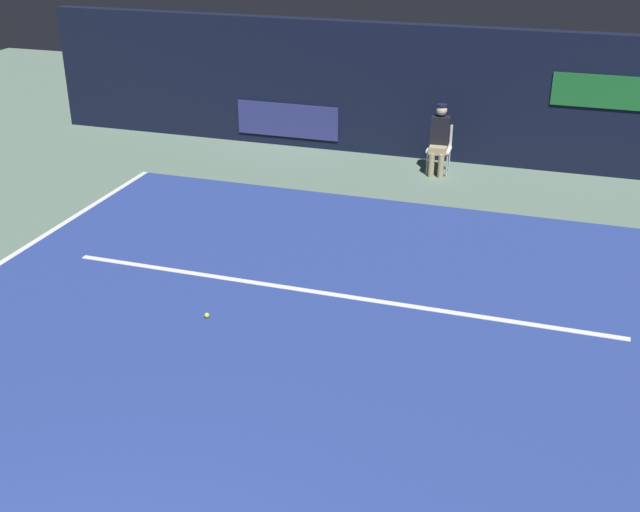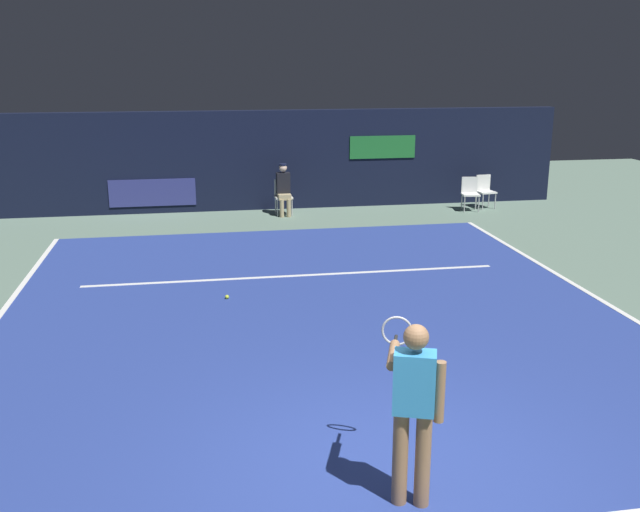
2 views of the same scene
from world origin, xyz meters
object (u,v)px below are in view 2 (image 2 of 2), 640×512
at_px(line_judge_on_chair, 284,189).
at_px(tennis_ball, 227,297).
at_px(courtside_chair_far, 470,192).
at_px(courtside_chair_near, 485,189).
at_px(tennis_player, 413,403).

relative_size(line_judge_on_chair, tennis_ball, 19.41).
bearing_deg(courtside_chair_far, line_judge_on_chair, 176.90).
distance_m(courtside_chair_near, courtside_chair_far, 0.60).
distance_m(tennis_player, line_judge_on_chair, 12.45).
xyz_separation_m(line_judge_on_chair, courtside_chair_near, (5.45, 0.01, -0.18)).
bearing_deg(courtside_chair_far, courtside_chair_near, 27.32).
distance_m(line_judge_on_chair, courtside_chair_far, 4.94).
height_order(tennis_player, courtside_chair_near, tennis_player).
height_order(courtside_chair_far, tennis_ball, courtside_chair_far).
relative_size(courtside_chair_near, courtside_chair_far, 1.00).
distance_m(tennis_player, courtside_chair_far, 13.30).
distance_m(courtside_chair_far, tennis_ball, 9.13).
height_order(tennis_player, line_judge_on_chair, tennis_player).
bearing_deg(courtside_chair_near, tennis_player, -115.16).
bearing_deg(courtside_chair_near, courtside_chair_far, -152.68).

